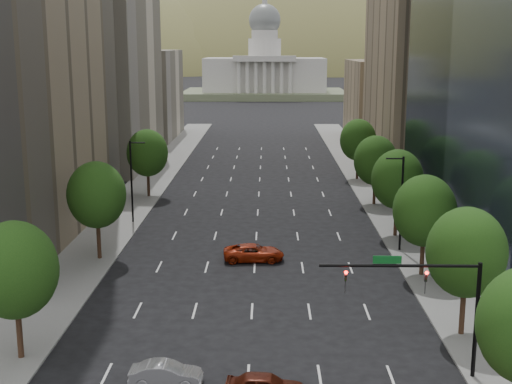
# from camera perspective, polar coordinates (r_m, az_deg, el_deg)

# --- Properties ---
(sidewalk_left) EXTENTS (6.00, 200.00, 0.15)m
(sidewalk_left) POSITION_cam_1_polar(r_m,az_deg,el_deg) (71.12, -12.58, -3.49)
(sidewalk_left) COLOR slate
(sidewalk_left) RESTS_ON ground
(sidewalk_right) EXTENTS (6.00, 200.00, 0.15)m
(sidewalk_right) POSITION_cam_1_polar(r_m,az_deg,el_deg) (70.66, 12.73, -3.60)
(sidewalk_right) COLOR slate
(sidewalk_right) RESTS_ON ground
(midrise_cream_left) EXTENTS (14.00, 30.00, 35.00)m
(midrise_cream_left) POSITION_cam_1_polar(r_m,az_deg,el_deg) (112.64, -12.67, 11.13)
(midrise_cream_left) COLOR beige
(midrise_cream_left) RESTS_ON ground
(filler_left) EXTENTS (14.00, 26.00, 18.00)m
(filler_left) POSITION_cam_1_polar(r_m,az_deg,el_deg) (145.27, -9.48, 8.06)
(filler_left) COLOR beige
(filler_left) RESTS_ON ground
(parking_tan_right) EXTENTS (14.00, 30.00, 30.00)m
(parking_tan_right) POSITION_cam_1_polar(r_m,az_deg,el_deg) (109.30, 13.80, 9.75)
(parking_tan_right) COLOR #8C7759
(parking_tan_right) RESTS_ON ground
(filler_right) EXTENTS (14.00, 26.00, 16.00)m
(filler_right) POSITION_cam_1_polar(r_m,az_deg,el_deg) (142.03, 10.74, 7.52)
(filler_right) COLOR #8C7759
(filler_right) RESTS_ON ground
(tree_right_1) EXTENTS (5.20, 5.20, 8.75)m
(tree_right_1) POSITION_cam_1_polar(r_m,az_deg,el_deg) (46.38, 17.16, -4.85)
(tree_right_1) COLOR #382316
(tree_right_1) RESTS_ON ground
(tree_right_2) EXTENTS (5.20, 5.20, 8.61)m
(tree_right_2) POSITION_cam_1_polar(r_m,az_deg,el_deg) (57.63, 13.90, -1.54)
(tree_right_2) COLOR #382316
(tree_right_2) RESTS_ON ground
(tree_right_3) EXTENTS (5.20, 5.20, 8.89)m
(tree_right_3) POSITION_cam_1_polar(r_m,az_deg,el_deg) (69.04, 11.73, 1.04)
(tree_right_3) COLOR #382316
(tree_right_3) RESTS_ON ground
(tree_right_4) EXTENTS (5.20, 5.20, 8.46)m
(tree_right_4) POSITION_cam_1_polar(r_m,az_deg,el_deg) (82.70, 9.95, 2.61)
(tree_right_4) COLOR #382316
(tree_right_4) RESTS_ON ground
(tree_right_5) EXTENTS (5.20, 5.20, 8.75)m
(tree_right_5) POSITION_cam_1_polar(r_m,az_deg,el_deg) (98.31, 8.52, 4.32)
(tree_right_5) COLOR #382316
(tree_right_5) RESTS_ON ground
(tree_left_0) EXTENTS (5.20, 5.20, 8.75)m
(tree_left_0) POSITION_cam_1_polar(r_m,az_deg,el_deg) (43.43, -19.51, -6.16)
(tree_left_0) COLOR #382316
(tree_left_0) RESTS_ON ground
(tree_left_1) EXTENTS (5.20, 5.20, 8.97)m
(tree_left_1) POSITION_cam_1_polar(r_m,az_deg,el_deg) (61.84, -13.17, -0.24)
(tree_left_1) COLOR #382316
(tree_left_1) RESTS_ON ground
(tree_left_2) EXTENTS (5.20, 5.20, 8.68)m
(tree_left_2) POSITION_cam_1_polar(r_m,az_deg,el_deg) (86.91, -9.06, 3.24)
(tree_left_2) COLOR #382316
(tree_left_2) RESTS_ON ground
(streetlight_rn) EXTENTS (1.70, 0.20, 9.00)m
(streetlight_rn) POSITION_cam_1_polar(r_m,az_deg,el_deg) (64.35, 12.01, -0.73)
(streetlight_rn) COLOR black
(streetlight_rn) RESTS_ON ground
(streetlight_ln) EXTENTS (1.70, 0.20, 9.00)m
(streetlight_ln) POSITION_cam_1_polar(r_m,az_deg,el_deg) (74.36, -10.32, 1.06)
(streetlight_ln) COLOR black
(streetlight_ln) RESTS_ON ground
(traffic_signal) EXTENTS (9.12, 0.40, 7.38)m
(traffic_signal) POSITION_cam_1_polar(r_m,az_deg,el_deg) (40.17, 14.67, -8.20)
(traffic_signal) COLOR black
(traffic_signal) RESTS_ON ground
(capitol) EXTENTS (60.00, 40.00, 35.20)m
(capitol) POSITION_cam_1_polar(r_m,az_deg,el_deg) (256.49, 0.72, 9.81)
(capitol) COLOR #596647
(capitol) RESTS_ON ground
(foothills) EXTENTS (720.00, 413.00, 263.00)m
(foothills) POSITION_cam_1_polar(r_m,az_deg,el_deg) (609.53, 4.13, 6.74)
(foothills) COLOR olive
(foothills) RESTS_ON ground
(car_silver) EXTENTS (4.14, 1.49, 1.36)m
(car_silver) POSITION_cam_1_polar(r_m,az_deg,el_deg) (40.24, -7.53, -14.84)
(car_silver) COLOR #95959A
(car_silver) RESTS_ON ground
(car_red_far) EXTENTS (5.52, 2.77, 1.50)m
(car_red_far) POSITION_cam_1_polar(r_m,az_deg,el_deg) (61.22, -0.19, -5.08)
(car_red_far) COLOR maroon
(car_red_far) RESTS_ON ground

